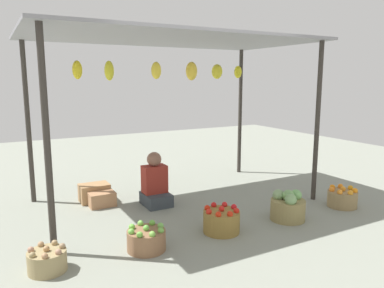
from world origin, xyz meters
name	(u,v)px	position (x,y,z in m)	size (l,w,h in m)	color
ground_plane	(175,200)	(0.00, 0.00, 0.00)	(14.00, 14.00, 0.00)	gray
market_stall_structure	(173,50)	(0.00, 0.01, 2.22)	(4.07, 2.23, 2.39)	#38332D
vendor_person	(155,185)	(-0.33, -0.04, 0.30)	(0.36, 0.44, 0.78)	#373F46
basket_potatoes	(47,260)	(-2.00, -1.32, 0.11)	(0.36, 0.36, 0.26)	#9A875B
basket_green_apples	(146,239)	(-1.00, -1.35, 0.12)	(0.42, 0.42, 0.28)	brown
basket_red_tomatoes	(221,221)	(-0.03, -1.34, 0.14)	(0.44, 0.44, 0.33)	olive
basket_cabbages	(288,207)	(0.95, -1.42, 0.17)	(0.45, 0.45, 0.40)	olive
basket_oranges	(342,198)	(1.99, -1.41, 0.13)	(0.41, 0.41, 0.30)	#947A50
wooden_crate_near_vendor	(101,199)	(-1.04, 0.30, 0.10)	(0.37, 0.32, 0.20)	#A97852
wooden_crate_stacked_rear	(94,193)	(-1.08, 0.53, 0.13)	(0.43, 0.30, 0.27)	#A57B50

